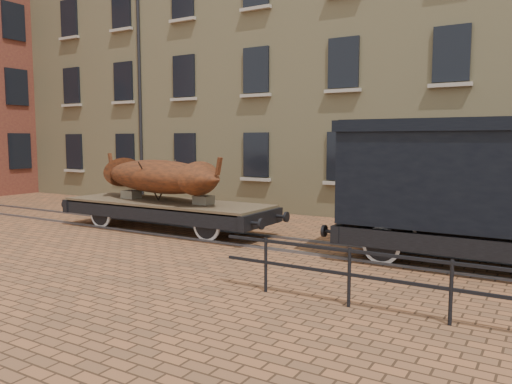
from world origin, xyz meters
The scene contains 6 objects.
ground centered at (0.00, 0.00, 0.00)m, with size 90.00×90.00×0.00m, color brown.
warehouse_cream centered at (3.00, 9.99, 7.00)m, with size 40.00×10.19×14.00m.
rail_track centered at (0.00, 0.00, 0.03)m, with size 30.00×1.52×0.06m.
flatcar_wagon centered at (-2.73, 0.00, 0.72)m, with size 7.68×2.08×1.16m.
iron_boat centered at (-3.02, 0.00, 1.66)m, with size 5.78×2.68×1.42m.
goods_van centered at (5.90, 0.00, 2.02)m, with size 6.24×2.27×3.23m.
Camera 1 is at (7.45, -11.51, 2.78)m, focal length 35.00 mm.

